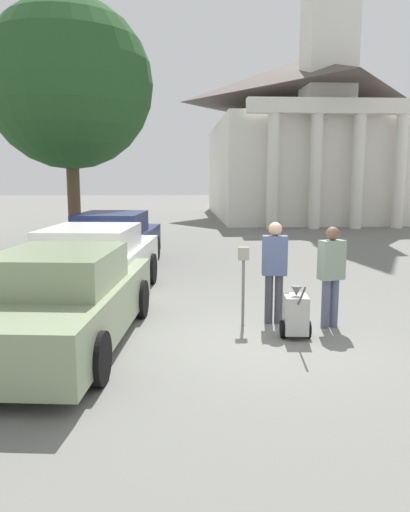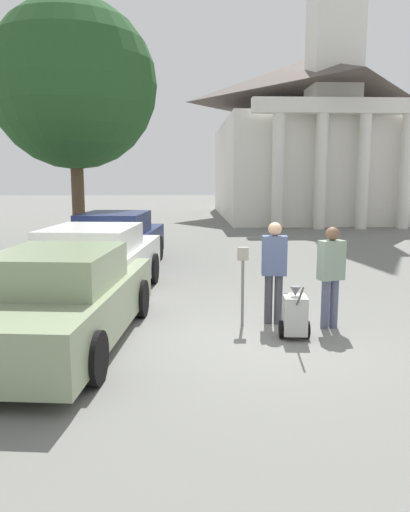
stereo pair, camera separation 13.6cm
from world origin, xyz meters
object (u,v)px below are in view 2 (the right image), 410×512
at_px(person_supervisor, 331,271).
at_px(church, 306,133).
at_px(equipment_cart, 295,314).
at_px(parked_car_white, 95,265).
at_px(person_worker, 274,266).
at_px(parked_car_sage, 63,300).
at_px(parking_meter, 243,271).
at_px(parked_car_navy, 116,243).

relative_size(person_supervisor, church, 0.08).
bearing_deg(equipment_cart, church, 80.87).
xyz_separation_m(parked_car_white, person_worker, (3.39, -1.87, 0.29)).
distance_m(parked_car_sage, parking_meter, 2.97).
distance_m(person_supervisor, church, 24.17).
bearing_deg(church, person_worker, -104.80).
distance_m(parked_car_white, church, 23.52).
relative_size(person_worker, church, 0.09).
xyz_separation_m(parked_car_white, parked_car_navy, (-0.00, 3.33, 0.01)).
relative_size(parking_meter, person_supervisor, 0.79).
distance_m(parked_car_sage, person_supervisor, 4.34).
height_order(parked_car_sage, person_worker, person_worker).
bearing_deg(parked_car_navy, parked_car_sage, -83.97).
height_order(parking_meter, person_supervisor, person_supervisor).
height_order(person_supervisor, equipment_cart, person_supervisor).
bearing_deg(person_worker, equipment_cart, 109.16).
height_order(parked_car_sage, parked_car_white, parked_car_white).
bearing_deg(equipment_cart, parking_meter, 141.07).
distance_m(parked_car_white, parking_meter, 3.46).
xyz_separation_m(parked_car_sage, parked_car_white, (0.00, 2.80, 0.04)).
bearing_deg(parking_meter, parked_car_navy, 118.17).
distance_m(parked_car_navy, person_worker, 6.21).
height_order(parked_car_sage, parking_meter, parked_car_sage).
relative_size(parked_car_navy, person_worker, 3.02).
bearing_deg(church, parked_car_navy, -118.04).
bearing_deg(parked_car_sage, parked_car_white, 96.02).
xyz_separation_m(person_worker, equipment_cart, (0.19, -0.81, -0.63)).
distance_m(parked_car_navy, parking_meter, 6.01).
bearing_deg(person_supervisor, parked_car_white, -43.59).
distance_m(person_worker, church, 24.09).
relative_size(parked_car_sage, equipment_cart, 5.02).
xyz_separation_m(parking_meter, person_supervisor, (1.45, -0.20, 0.03)).
height_order(parked_car_sage, parked_car_navy, parked_car_navy).
xyz_separation_m(parked_car_white, equipment_cart, (3.58, -2.68, -0.34)).
distance_m(parked_car_sage, parked_car_white, 2.80).
distance_m(parked_car_navy, person_supervisor, 6.97).
bearing_deg(parking_meter, parked_car_sage, -163.76).
relative_size(person_supervisor, equipment_cart, 1.72).
bearing_deg(person_worker, parked_car_navy, -51.12).
xyz_separation_m(parked_car_navy, church, (9.45, 17.75, 4.45)).
height_order(parked_car_navy, equipment_cart, parked_car_navy).
bearing_deg(parked_car_sage, person_supervisor, 14.38).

